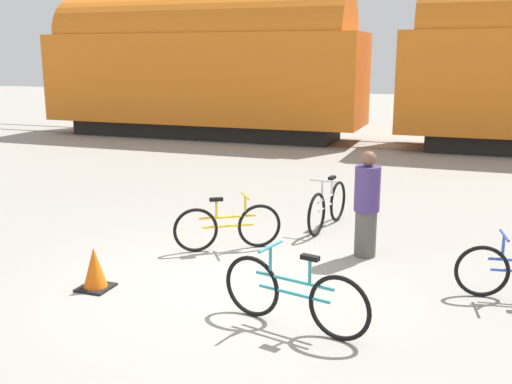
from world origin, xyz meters
name	(u,v)px	position (x,y,z in m)	size (l,w,h in m)	color
ground_plane	(226,283)	(0.00, 0.00, 0.00)	(80.00, 80.00, 0.00)	gray
freight_train	(382,65)	(0.00, 12.99, 2.60)	(24.25, 2.82, 4.97)	black
rail_near	(375,148)	(0.00, 12.28, 0.01)	(36.25, 0.07, 0.01)	#4C4238
rail_far	(382,142)	(0.00, 13.71, 0.01)	(36.25, 0.07, 0.01)	#4C4238
bicycle_yellow	(228,227)	(-0.51, 1.30, 0.36)	(1.41, 0.96, 0.84)	black
bicycle_teal	(294,295)	(1.19, -0.95, 0.38)	(1.76, 0.53, 0.89)	black
bicycle_silver	(328,206)	(0.64, 2.95, 0.38)	(0.46, 1.74, 0.90)	black
person_in_purple	(367,205)	(1.51, 1.71, 0.77)	(0.37, 0.37, 1.57)	#514C47
traffic_cone	(95,270)	(-1.49, -0.74, 0.25)	(0.40, 0.40, 0.55)	black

